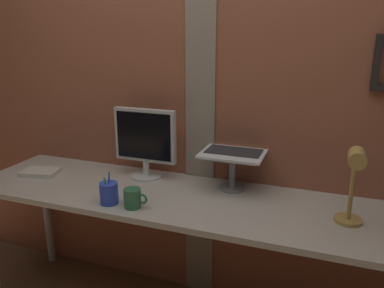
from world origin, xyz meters
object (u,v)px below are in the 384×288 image
Objects in this scene: laptop at (236,141)px; desk_lamp at (354,179)px; monitor at (145,140)px; coffee_mug at (133,198)px; pen_cup at (109,193)px.

desk_lamp is (0.57, -0.30, -0.02)m from laptop.
laptop is 0.65m from desk_lamp.
monitor is at bearing 167.76° from desk_lamp.
desk_lamp is 2.99× the size of coffee_mug.
pen_cup is at bearing -91.02° from monitor.
desk_lamp reaches higher than coffee_mug.
pen_cup is (-1.08, -0.15, -0.17)m from desk_lamp.
monitor is 3.30× the size of coffee_mug.
monitor reaches higher than desk_lamp.
laptop is 0.71m from pen_cup.
coffee_mug is at bearing 0.06° from pen_cup.
desk_lamp is at bearing -27.77° from laptop.
laptop is at bearing 7.67° from monitor.
pen_cup is 0.13m from coffee_mug.
pen_cup reaches higher than coffee_mug.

